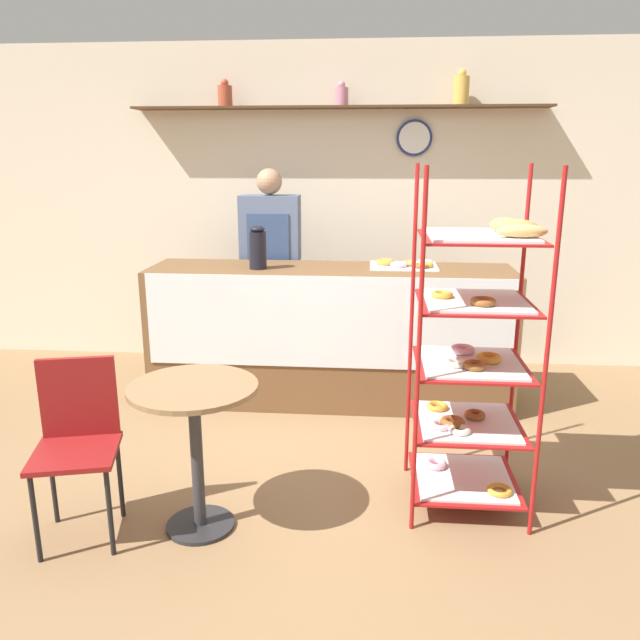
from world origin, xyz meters
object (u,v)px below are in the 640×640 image
Objects in this scene: coffee_carafe at (258,248)px; donut_tray_counter at (406,265)px; cafe_table at (195,423)px; person_worker at (271,267)px; pastry_rack at (473,356)px; cafe_chair at (77,430)px.

coffee_carafe reaches higher than donut_tray_counter.
cafe_table is 2.16m from donut_tray_counter.
person_worker is at bearing 159.23° from donut_tray_counter.
person_worker is 5.52× the size of coffee_carafe.
person_worker reaches higher than donut_tray_counter.
pastry_rack is at bearing 15.07° from cafe_table.
cafe_table is 0.87× the size of cafe_chair.
coffee_carafe is 1.08m from donut_tray_counter.
pastry_rack is at bearing -1.87° from cafe_chair.
pastry_rack is 1.49m from donut_tray_counter.
person_worker is (-1.33, 1.85, 0.10)m from pastry_rack.
cafe_chair is at bearing -131.16° from donut_tray_counter.
person_worker is 2.25× the size of cafe_table.
pastry_rack is 3.64× the size of donut_tray_counter.
pastry_rack is 2.29m from person_worker.
person_worker is 1.97× the size of cafe_chair.
cafe_chair is (-1.91, -0.42, -0.29)m from pastry_rack.
cafe_table is at bearing -120.59° from donut_tray_counter.
pastry_rack is at bearing -54.28° from person_worker.
pastry_rack reaches higher than donut_tray_counter.
coffee_carafe is 0.64× the size of donut_tray_counter.
cafe_table is 1.56× the size of donut_tray_counter.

